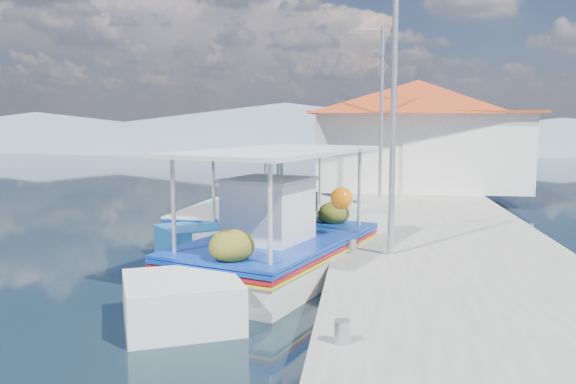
# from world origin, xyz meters

# --- Properties ---
(ground) EXTENTS (160.00, 160.00, 0.00)m
(ground) POSITION_xyz_m (0.00, 0.00, 0.00)
(ground) COLOR black
(ground) RESTS_ON ground
(quay) EXTENTS (5.00, 44.00, 0.50)m
(quay) POSITION_xyz_m (5.90, 6.00, 0.25)
(quay) COLOR #A09E95
(quay) RESTS_ON ground
(bollards) EXTENTS (0.20, 17.20, 0.30)m
(bollards) POSITION_xyz_m (3.80, 5.25, 0.65)
(bollards) COLOR #A5A8AD
(bollards) RESTS_ON quay
(main_caique) EXTENTS (4.58, 8.42, 2.95)m
(main_caique) POSITION_xyz_m (2.25, 1.81, 0.57)
(main_caique) COLOR silver
(main_caique) RESTS_ON ground
(caique_green_canopy) EXTENTS (3.21, 7.11, 2.73)m
(caique_green_canopy) POSITION_xyz_m (1.58, 5.23, 0.41)
(caique_green_canopy) COLOR silver
(caique_green_canopy) RESTS_ON ground
(caique_blue_hull) EXTENTS (2.52, 6.98, 1.25)m
(caique_blue_hull) POSITION_xyz_m (0.23, 5.85, 0.34)
(caique_blue_hull) COLOR #1A5F9D
(caique_blue_hull) RESTS_ON ground
(harbor_building) EXTENTS (10.49, 10.49, 4.40)m
(harbor_building) POSITION_xyz_m (6.20, 15.00, 2.78)
(harbor_building) COLOR white
(harbor_building) RESTS_ON quay
(lamp_post_near) EXTENTS (1.21, 0.14, 6.00)m
(lamp_post_near) POSITION_xyz_m (4.51, 2.00, 3.85)
(lamp_post_near) COLOR #A5A8AD
(lamp_post_near) RESTS_ON quay
(lamp_post_far) EXTENTS (1.21, 0.14, 6.00)m
(lamp_post_far) POSITION_xyz_m (4.51, 11.00, 3.85)
(lamp_post_far) COLOR #A5A8AD
(lamp_post_far) RESTS_ON quay
(mountain_ridge) EXTENTS (171.40, 96.00, 5.50)m
(mountain_ridge) POSITION_xyz_m (6.54, 56.00, 2.04)
(mountain_ridge) COLOR gray
(mountain_ridge) RESTS_ON ground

